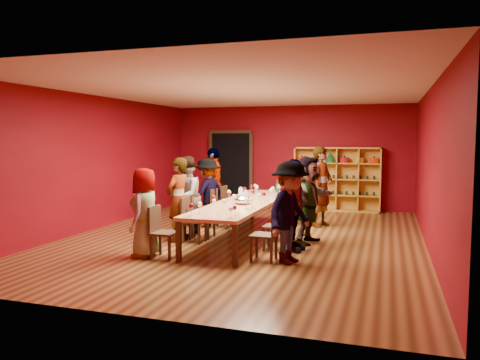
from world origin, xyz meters
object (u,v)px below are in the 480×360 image
object	(u,v)px
person_right_0	(290,212)
wine_bottle	(277,188)
chair_person_left_2	(200,213)
chair_person_left_4	(228,202)
shelving_unit	(337,176)
chair_person_right_2	(288,217)
person_left_0	(145,212)
person_right_4	(322,187)
tasting_table	(245,204)
person_left_1	(178,200)
chair_person_right_0	(269,232)
person_left_3	(207,193)
spittoon_bowl	(243,200)
person_left_4	(214,185)
chair_person_left_1	(191,217)
chair_person_right_1	(280,223)
person_left_2	(186,197)
chair_person_right_4	(304,204)
chair_person_left_0	(160,229)
person_right_1	(293,205)
person_right_2	(308,200)
chair_person_left_3	(219,206)

from	to	relation	value
person_right_0	wine_bottle	world-z (taller)	person_right_0
chair_person_left_2	chair_person_left_4	distance (m)	1.80
shelving_unit	chair_person_right_2	xyz separation A→B (m)	(-0.49, -4.41, -0.49)
person_left_0	person_right_4	distance (m)	4.51
shelving_unit	tasting_table	bearing A→B (deg)	-107.92
person_left_1	chair_person_right_0	size ratio (longest dim) A/B	1.87
chair_person_left_4	person_right_4	distance (m)	2.28
chair_person_right_2	person_right_4	size ratio (longest dim) A/B	0.48
person_left_3	spittoon_bowl	world-z (taller)	person_left_3
shelving_unit	person_left_3	bearing A→B (deg)	-126.88
person_left_0	person_left_4	size ratio (longest dim) A/B	0.84
chair_person_right_0	shelving_unit	bearing A→B (deg)	85.35
person_left_0	chair_person_left_2	bearing A→B (deg)	165.00
chair_person_left_1	person_right_4	xyz separation A→B (m)	(2.23, 2.46, 0.43)
chair_person_left_2	chair_person_right_1	size ratio (longest dim) A/B	1.00
person_left_3	chair_person_left_2	bearing A→B (deg)	31.42
person_left_2	person_right_4	distance (m)	3.21
shelving_unit	wine_bottle	xyz separation A→B (m)	(-1.14, -2.55, -0.11)
person_left_4	chair_person_right_4	distance (m)	2.24
chair_person_left_0	person_left_4	xyz separation A→B (m)	(-0.38, 3.56, 0.41)
chair_person_left_4	person_left_0	bearing A→B (deg)	-94.66
person_right_1	person_right_2	distance (m)	0.76
person_left_1	wine_bottle	world-z (taller)	person_left_1
wine_bottle	chair_person_left_4	bearing A→B (deg)	-170.22
person_left_1	person_left_2	distance (m)	0.48
tasting_table	shelving_unit	xyz separation A→B (m)	(1.40, 4.32, 0.28)
chair_person_left_4	chair_person_right_1	size ratio (longest dim) A/B	1.00
chair_person_left_1	person_right_1	world-z (taller)	person_right_1
shelving_unit	chair_person_right_2	size ratio (longest dim) A/B	2.70
chair_person_left_0	person_right_2	xyz separation A→B (m)	(2.21, 1.91, 0.36)
person_right_1	chair_person_right_0	bearing A→B (deg)	173.58
person_left_3	person_left_4	world-z (taller)	person_left_4
chair_person_right_0	person_right_0	size ratio (longest dim) A/B	0.53
chair_person_left_1	person_left_4	xyz separation A→B (m)	(-0.38, 2.28, 0.41)
person_left_2	person_right_4	xyz separation A→B (m)	(2.54, 1.97, 0.09)
chair_person_left_2	person_left_4	bearing A→B (deg)	101.82
person_right_1	chair_person_right_1	bearing A→B (deg)	99.88
tasting_table	person_left_4	bearing A→B (deg)	129.46
person_right_0	person_right_2	world-z (taller)	person_right_2
chair_person_left_0	chair_person_left_1	xyz separation A→B (m)	(0.00, 1.28, 0.00)
person_left_0	chair_person_right_2	xyz separation A→B (m)	(2.11, 1.91, -0.27)
chair_person_left_0	chair_person_left_3	xyz separation A→B (m)	(0.00, 2.88, 0.00)
chair_person_left_0	person_right_0	xyz separation A→B (m)	(2.18, 0.33, 0.34)
shelving_unit	chair_person_right_0	xyz separation A→B (m)	(-0.49, -5.99, -0.49)
chair_person_right_2	person_right_2	bearing A→B (deg)	-0.00
person_left_1	person_right_1	xyz separation A→B (m)	(2.32, -0.12, 0.00)
person_left_4	chair_person_right_4	world-z (taller)	person_left_4
chair_person_left_4	chair_person_left_1	bearing A→B (deg)	-90.00
chair_person_right_0	person_right_0	xyz separation A→B (m)	(0.36, 0.00, 0.34)
person_right_2	chair_person_right_2	bearing A→B (deg)	103.36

